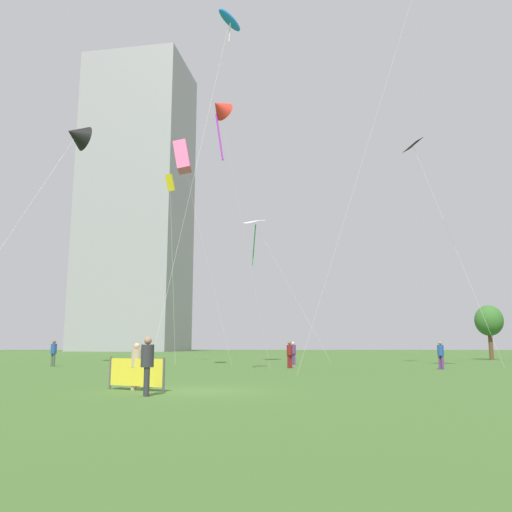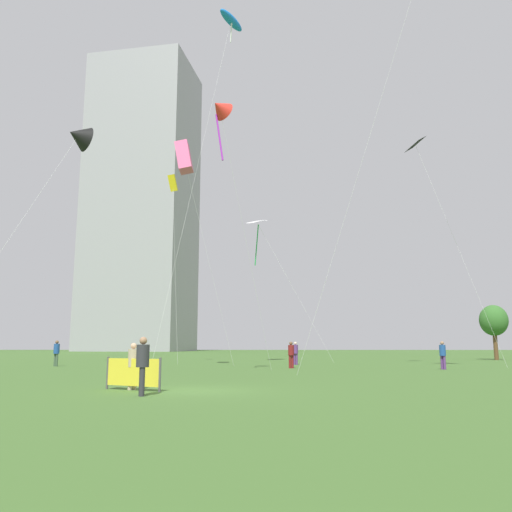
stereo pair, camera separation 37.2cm
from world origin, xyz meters
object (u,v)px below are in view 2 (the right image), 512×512
(distant_highrise_0, at_px, (143,203))
(kite_flying_5, at_px, (173,183))
(person_standing_0, at_px, (56,351))
(kite_flying_6, at_px, (257,224))
(person_standing_3, at_px, (133,363))
(person_standing_4, at_px, (296,351))
(kite_flying_3, at_px, (184,157))
(kite_flying_1, at_px, (415,145))
(park_tree_0, at_px, (494,321))
(kite_flying_8, at_px, (220,109))
(person_standing_1, at_px, (443,353))
(event_banner, at_px, (133,372))
(person_standing_5, at_px, (291,353))
(kite_flying_4, at_px, (231,21))
(kite_flying_7, at_px, (78,136))
(person_standing_2, at_px, (143,362))

(distant_highrise_0, bearing_deg, kite_flying_5, -64.80)
(person_standing_0, bearing_deg, kite_flying_6, -120.24)
(person_standing_3, height_order, kite_flying_6, kite_flying_6)
(person_standing_4, relative_size, kite_flying_5, 0.10)
(person_standing_3, bearing_deg, kite_flying_3, -116.14)
(kite_flying_1, xyz_separation_m, park_tree_0, (11.81, 15.49, -13.33))
(kite_flying_1, distance_m, kite_flying_5, 21.45)
(person_standing_3, xyz_separation_m, person_standing_4, (6.95, 23.05, 0.09))
(park_tree_0, bearing_deg, kite_flying_1, -127.33)
(person_standing_3, bearing_deg, kite_flying_5, -112.32)
(kite_flying_8, bearing_deg, kite_flying_1, 38.04)
(person_standing_1, xyz_separation_m, kite_flying_8, (-13.98, -5.90, 14.11))
(person_standing_0, height_order, kite_flying_1, kite_flying_1)
(kite_flying_1, bearing_deg, event_banner, -128.21)
(person_standing_5, distance_m, kite_flying_3, 16.28)
(kite_flying_4, xyz_separation_m, kite_flying_7, (-9.73, -4.68, -11.48))
(person_standing_0, height_order, person_standing_5, person_standing_0)
(kite_flying_1, relative_size, distant_highrise_0, 0.24)
(kite_flying_1, relative_size, kite_flying_7, 1.12)
(kite_flying_7, distance_m, park_tree_0, 44.39)
(person_standing_4, xyz_separation_m, kite_flying_8, (-4.92, -13.61, 14.11))
(park_tree_0, bearing_deg, person_standing_3, -128.06)
(person_standing_4, bearing_deg, person_standing_0, -152.85)
(person_standing_1, distance_m, park_tree_0, 24.67)
(kite_flying_4, height_order, kite_flying_6, kite_flying_4)
(kite_flying_8, bearing_deg, kite_flying_6, 85.05)
(park_tree_0, relative_size, distant_highrise_0, 0.08)
(kite_flying_5, height_order, event_banner, kite_flying_5)
(event_banner, bearing_deg, kite_flying_5, 98.51)
(person_standing_1, height_order, distant_highrise_0, distant_highrise_0)
(kite_flying_3, relative_size, kite_flying_7, 1.03)
(kite_flying_4, xyz_separation_m, kite_flying_5, (-5.91, 8.56, -10.51))
(person_standing_2, relative_size, kite_flying_3, 0.11)
(kite_flying_1, height_order, park_tree_0, kite_flying_1)
(person_standing_0, bearing_deg, kite_flying_7, 142.93)
(kite_flying_1, distance_m, kite_flying_8, 18.75)
(person_standing_0, bearing_deg, person_standing_4, -142.53)
(person_standing_5, xyz_separation_m, event_banner, (-6.27, -17.15, -0.42))
(person_standing_3, xyz_separation_m, person_standing_5, (6.34, 16.94, 0.08))
(person_standing_1, distance_m, kite_flying_4, 29.39)
(person_standing_1, xyz_separation_m, person_standing_3, (-16.01, -15.34, -0.09))
(kite_flying_4, bearing_deg, person_standing_2, -93.10)
(kite_flying_8, relative_size, distant_highrise_0, 0.21)
(person_standing_2, bearing_deg, kite_flying_8, -23.88)
(kite_flying_1, bearing_deg, kite_flying_6, 147.50)
(kite_flying_7, xyz_separation_m, kite_flying_8, (9.79, -3.94, -0.08))
(kite_flying_5, bearing_deg, distant_highrise_0, 106.06)
(distant_highrise_0, distance_m, event_banner, 118.87)
(person_standing_0, height_order, person_standing_4, person_standing_0)
(person_standing_1, xyz_separation_m, park_tree_0, (12.49, 21.06, 3.00))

